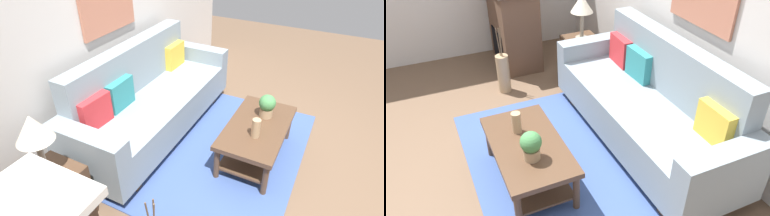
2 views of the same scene
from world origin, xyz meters
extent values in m
plane|color=brown|center=(0.00, 0.00, 0.00)|extent=(9.73, 9.73, 0.00)
cube|color=silver|center=(0.00, 2.01, 1.35)|extent=(5.73, 0.10, 2.70)
cube|color=#3D5693|center=(0.00, 0.50, 0.01)|extent=(2.42, 1.63, 0.01)
cube|color=gray|center=(0.01, 1.41, 0.32)|extent=(2.05, 0.84, 0.40)
cube|color=gray|center=(0.01, 1.73, 0.80)|extent=(2.05, 0.20, 0.56)
cube|color=gray|center=(-1.12, 1.41, 0.42)|extent=(0.20, 0.84, 0.60)
cube|color=gray|center=(1.14, 1.41, 0.42)|extent=(0.20, 0.84, 0.60)
cube|color=#513826|center=(-0.92, 1.41, 0.06)|extent=(0.08, 0.74, 0.12)
cube|color=#513826|center=(0.94, 1.41, 0.06)|extent=(0.08, 0.74, 0.12)
cube|color=red|center=(-0.77, 1.60, 0.68)|extent=(0.37, 0.14, 0.32)
cube|color=teal|center=(-0.38, 1.60, 0.68)|extent=(0.36, 0.13, 0.32)
cube|color=gold|center=(0.79, 1.60, 0.68)|extent=(0.36, 0.13, 0.32)
cube|color=#513826|center=(0.09, 0.18, 0.41)|extent=(1.10, 0.60, 0.05)
cube|color=#513826|center=(0.09, 0.18, 0.12)|extent=(0.98, 0.50, 0.02)
cylinder|color=#513826|center=(-0.40, -0.07, 0.19)|extent=(0.06, 0.06, 0.38)
cylinder|color=#513826|center=(0.58, -0.07, 0.19)|extent=(0.06, 0.06, 0.38)
cylinder|color=#513826|center=(-0.40, 0.43, 0.19)|extent=(0.06, 0.06, 0.38)
cylinder|color=#513826|center=(0.58, 0.43, 0.19)|extent=(0.06, 0.06, 0.38)
cylinder|color=tan|center=(-0.11, 0.15, 0.53)|extent=(0.09, 0.09, 0.20)
cylinder|color=tan|center=(0.29, 0.16, 0.48)|extent=(0.14, 0.14, 0.10)
sphere|color=#438248|center=(0.29, 0.16, 0.60)|extent=(0.18, 0.18, 0.18)
cube|color=#513826|center=(-1.52, 1.45, 0.28)|extent=(0.44, 0.44, 0.56)
cylinder|color=gray|center=(-1.52, 1.45, 0.57)|extent=(0.16, 0.16, 0.02)
cylinder|color=gray|center=(-1.52, 1.45, 0.74)|extent=(0.05, 0.05, 0.35)
cone|color=beige|center=(-1.52, 1.45, 1.02)|extent=(0.28, 0.28, 0.22)
cube|color=brown|center=(-2.31, 0.78, 0.55)|extent=(0.90, 0.50, 1.10)
cube|color=black|center=(-2.31, 0.52, 0.30)|extent=(0.52, 0.02, 0.44)
cylinder|color=tan|center=(-1.58, 0.40, 0.25)|extent=(0.16, 0.16, 0.49)
cylinder|color=brown|center=(-1.56, 0.40, 0.67)|extent=(0.02, 0.02, 0.36)
cylinder|color=brown|center=(-1.59, 0.41, 0.67)|extent=(0.04, 0.03, 0.36)
cylinder|color=brown|center=(-1.59, 0.38, 0.67)|extent=(0.02, 0.03, 0.36)
camera|label=1|loc=(-2.61, -0.42, 2.37)|focal=29.27mm
camera|label=2|loc=(2.61, -0.47, 2.51)|focal=35.32mm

